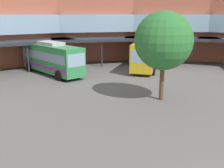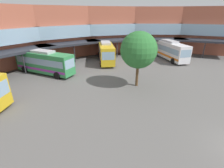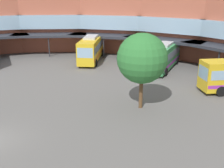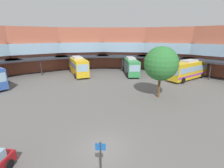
% 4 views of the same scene
% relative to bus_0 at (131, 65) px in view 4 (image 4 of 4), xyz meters
% --- Properties ---
extents(ground_plane, '(120.36, 120.36, 0.00)m').
position_rel_bus_0_xyz_m(ground_plane, '(2.32, -26.06, -1.91)').
color(ground_plane, '#605E5B').
extents(station_building, '(75.26, 33.53, 10.44)m').
position_rel_bus_0_xyz_m(station_building, '(2.32, -0.43, 3.33)').
color(station_building, '#AD5942').
rests_on(station_building, ground).
extents(bus_0, '(5.60, 10.41, 3.78)m').
position_rel_bus_0_xyz_m(bus_0, '(0.00, 0.00, 0.00)').
color(bus_0, '#338C4C').
rests_on(bus_0, ground).
extents(bus_1, '(8.35, 9.48, 3.91)m').
position_rel_bus_0_xyz_m(bus_1, '(11.88, -1.71, 0.06)').
color(bus_1, gold).
rests_on(bus_1, ground).
extents(bus_2, '(8.73, 10.07, 4.01)m').
position_rel_bus_0_xyz_m(bus_2, '(-11.38, -3.77, 0.12)').
color(bus_2, gold).
rests_on(bus_2, ground).
extents(plaza_tree, '(4.64, 4.64, 7.17)m').
position_rel_bus_0_xyz_m(plaza_tree, '(6.38, -13.50, 2.93)').
color(plaza_tree, brown).
rests_on(plaza_tree, ground).
extents(stop_sign_post, '(0.59, 0.17, 2.84)m').
position_rel_bus_0_xyz_m(stop_sign_post, '(3.24, -29.01, -0.19)').
color(stop_sign_post, '#2D2D33').
rests_on(stop_sign_post, ground).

